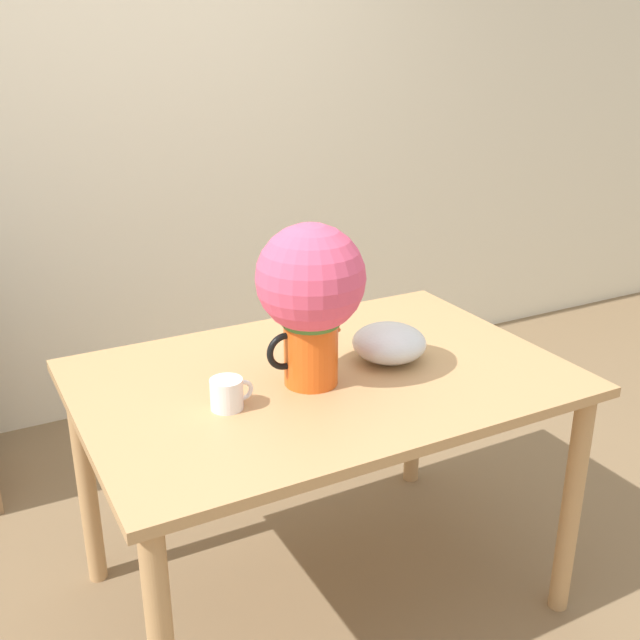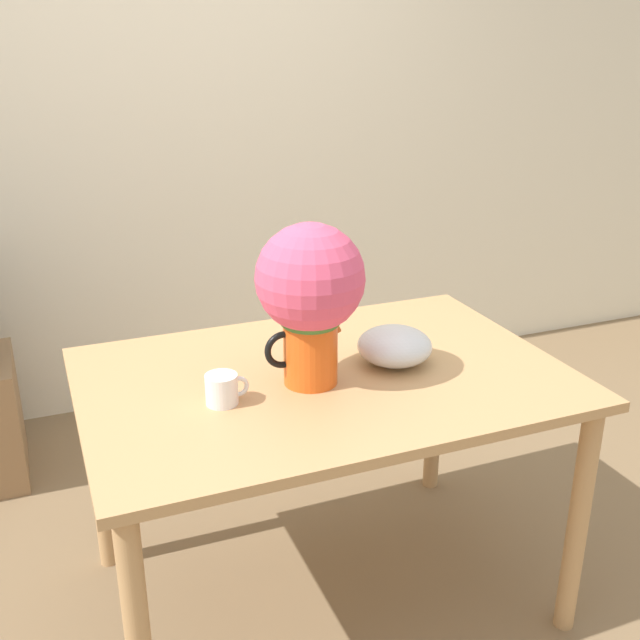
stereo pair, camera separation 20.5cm
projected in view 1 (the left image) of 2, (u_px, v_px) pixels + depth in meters
ground_plane at (291, 607)px, 2.38m from camera, size 12.00×12.00×0.00m
wall_back at (123, 132)px, 3.26m from camera, size 8.00×0.05×2.60m
table at (322, 404)px, 2.20m from camera, size 1.38×0.94×0.79m
flower_vase at (311, 292)px, 2.01m from camera, size 0.30×0.30×0.46m
coffee_mug at (228, 394)px, 1.95m from camera, size 0.12×0.09×0.08m
white_bowl at (389, 343)px, 2.24m from camera, size 0.22×0.22×0.11m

